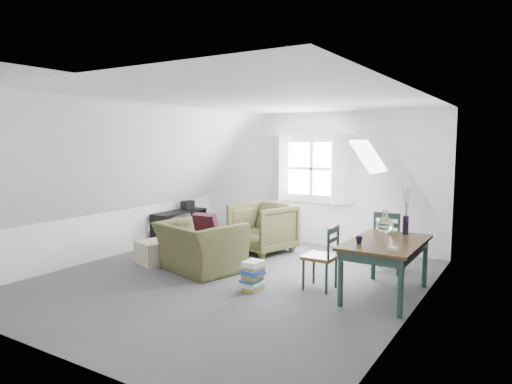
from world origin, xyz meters
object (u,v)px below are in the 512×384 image
Objects in this scene: dining_chair_far at (389,240)px; media_shelf at (178,229)px; magazine_stack at (253,275)px; dining_table at (386,248)px; dining_chair_near at (322,256)px; armchair_far at (263,252)px; armchair_near at (200,271)px; ottoman at (156,252)px.

dining_chair_far is 0.77× the size of media_shelf.
media_shelf is 3.20m from magazine_stack.
dining_table is 1.66× the size of dining_chair_near.
media_shelf reaches higher than armchair_far.
armchair_near is at bearing -171.75° from dining_table.
armchair_far is at bearing -135.07° from dining_chair_near.
armchair_far is 2.50× the size of magazine_stack.
dining_chair_near is 0.71× the size of media_shelf.
dining_chair_near is at bearing -159.91° from armchair_near.
media_shelf is (-4.31, 0.98, -0.34)m from dining_table.
dining_chair_near reaches higher than dining_table.
ottoman is 0.63× the size of dining_chair_near.
media_shelf is at bearing 2.75° from dining_chair_far.
media_shelf is 3.17× the size of magazine_stack.
armchair_near is 1.24× the size of dining_chair_far.
armchair_far is (0.18, 1.55, 0.00)m from armchair_near.
media_shelf is at bearing 168.12° from dining_table.
dining_chair_near reaches higher than armchair_far.
armchair_near is 1.98m from dining_chair_near.
magazine_stack reaches higher than armchair_near.
magazine_stack is at bearing 179.20° from armchair_near.
ottoman is 2.84m from dining_chair_near.
media_shelf reaches higher than magazine_stack.
magazine_stack is at bearing -8.89° from ottoman.
dining_chair_far is 1.37m from dining_chair_near.
dining_chair_near is 0.96m from magazine_stack.
armchair_far is 2.26m from dining_chair_near.
media_shelf is (-3.52, 1.15, -0.17)m from dining_chair_near.
dining_chair_far reaches higher than dining_table.
ottoman is at bearing -173.65° from dining_table.
armchair_far is at bearing 3.80° from media_shelf.
dining_chair_near is (1.92, 0.18, 0.45)m from armchair_near.
armchair_near is 2.80m from dining_table.
dining_table is at bearing 104.57° from dining_chair_far.
armchair_near is 3.03× the size of magazine_stack.
magazine_stack is (2.05, -0.32, 0.01)m from ottoman.
armchair_near is 1.56m from armchair_far.
ottoman is 1.50m from media_shelf.
armchair_near is at bearing 164.50° from magazine_stack.
dining_table is 3.73× the size of magazine_stack.
media_shelf is at bearing 117.85° from ottoman.
media_shelf is at bearing -115.00° from dining_chair_near.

